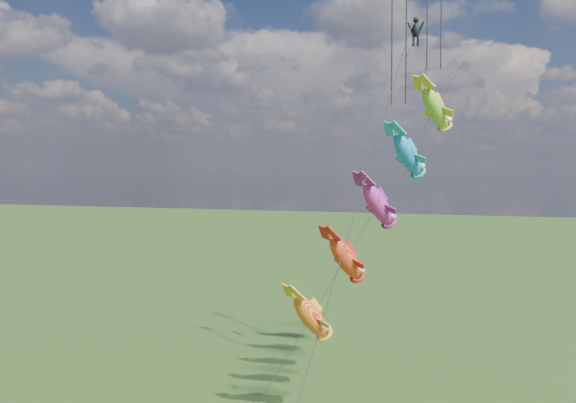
% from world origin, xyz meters
% --- Properties ---
extents(fish_windsock_rig, '(8.66, 13.54, 18.33)m').
position_xyz_m(fish_windsock_rig, '(20.48, 9.91, 10.30)').
color(fish_windsock_rig, brown).
rests_on(fish_windsock_rig, ground).
extents(parafoil_rig, '(4.30, 17.26, 25.78)m').
position_xyz_m(parafoil_rig, '(22.06, 10.62, 19.75)').
color(parafoil_rig, brown).
rests_on(parafoil_rig, ground).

